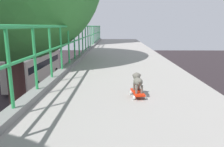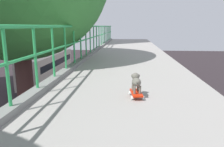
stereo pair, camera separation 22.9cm
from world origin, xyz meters
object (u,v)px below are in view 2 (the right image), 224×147
car_red_taxi_seventh (40,110)px  small_dog (136,81)px  toy_skateboard (136,93)px  city_bus (48,66)px

car_red_taxi_seventh → small_dog: size_ratio=11.08×
toy_skateboard → city_bus: bearing=114.3°
car_red_taxi_seventh → city_bus: bearing=107.3°
car_red_taxi_seventh → small_dog: small_dog is taller
car_red_taxi_seventh → city_bus: 11.54m
city_bus → toy_skateboard: bearing=-65.7°
car_red_taxi_seventh → small_dog: 13.61m
city_bus → toy_skateboard: toy_skateboard is taller
city_bus → car_red_taxi_seventh: bearing=-72.7°
car_red_taxi_seventh → small_dog: bearing=-59.3°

